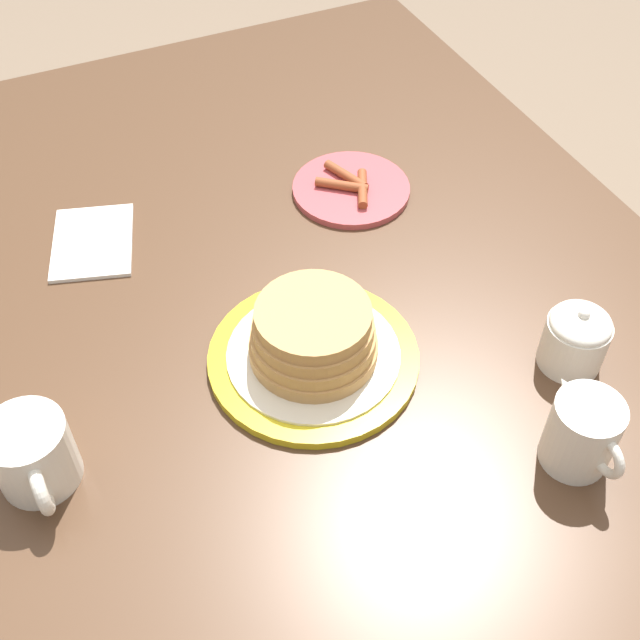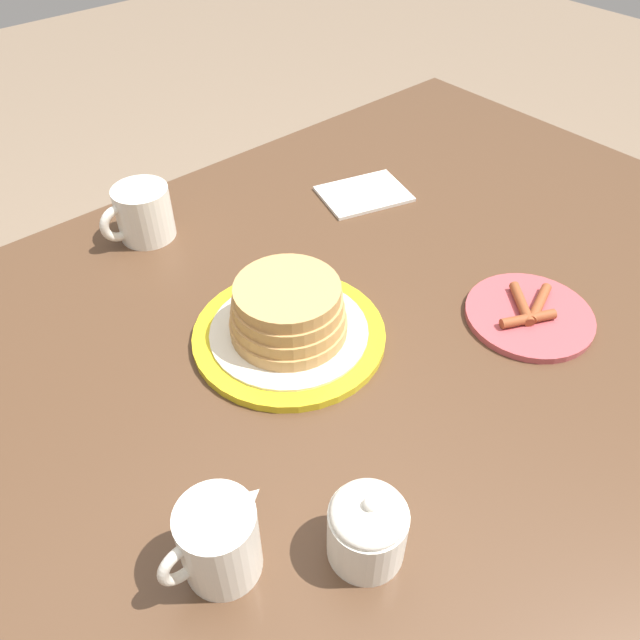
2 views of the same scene
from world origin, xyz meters
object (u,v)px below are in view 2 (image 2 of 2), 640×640
Objects in this scene: coffee_mug at (142,213)px; creamer_pitcher at (220,540)px; pancake_plate at (288,319)px; sugar_bowl at (367,528)px; side_plate_bacon at (529,315)px; napkin at (364,194)px.

creamer_pitcher is (0.22, 0.54, 0.00)m from coffee_mug.
coffee_mug is (0.03, -0.34, 0.01)m from pancake_plate.
coffee_mug is 1.01× the size of creamer_pitcher.
sugar_bowl reaches higher than pancake_plate.
pancake_plate is at bearing -140.18° from creamer_pitcher.
creamer_pitcher is (0.52, 0.02, 0.04)m from side_plate_bacon.
side_plate_bacon is 0.61m from coffee_mug.
napkin is (-0.35, 0.14, -0.04)m from coffee_mug.
creamer_pitcher is (0.25, 0.20, 0.01)m from pancake_plate.
coffee_mug is at bearing -21.90° from napkin.
coffee_mug is at bearing -99.51° from sugar_bowl.
pancake_plate is at bearing -114.71° from sugar_bowl.
pancake_plate is 1.46× the size of side_plate_bacon.
creamer_pitcher is 1.27× the size of sugar_bowl.
creamer_pitcher reaches higher than side_plate_bacon.
coffee_mug is at bearing -112.01° from creamer_pitcher.
pancake_plate is at bearing 94.58° from coffee_mug.
sugar_bowl is (0.10, 0.62, -0.00)m from coffee_mug.
sugar_bowl is at bearing 145.27° from creamer_pitcher.
side_plate_bacon is 1.02× the size of napkin.
pancake_plate is 0.31m from sugar_bowl.
sugar_bowl is at bearing 65.29° from pancake_plate.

